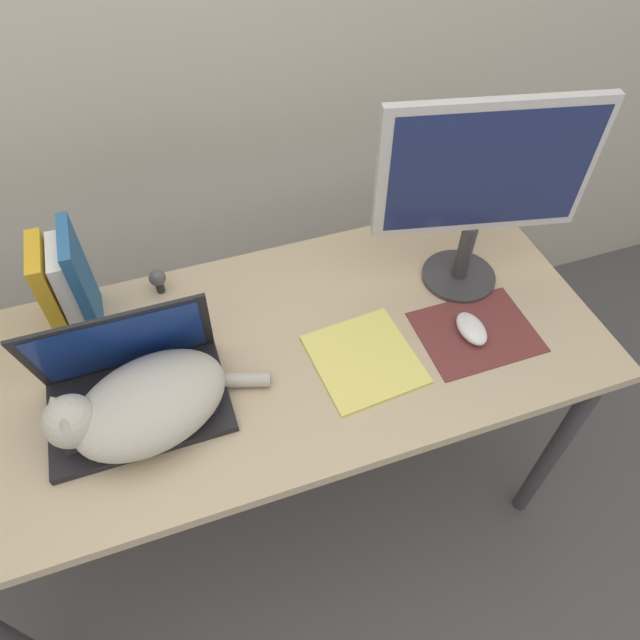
{
  "coord_description": "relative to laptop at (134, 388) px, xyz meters",
  "views": [
    {
      "loc": [
        -0.14,
        -0.44,
        1.75
      ],
      "look_at": [
        0.11,
        0.29,
        0.86
      ],
      "focal_mm": 32.0,
      "sensor_mm": 36.0,
      "label": 1
    }
  ],
  "objects": [
    {
      "name": "cat",
      "position": [
        0.01,
        -0.06,
        0.02
      ],
      "size": [
        0.43,
        0.29,
        0.14
      ],
      "color": "#B2ADA3",
      "rests_on": "desk"
    },
    {
      "name": "laptop",
      "position": [
        0.0,
        0.0,
        0.0
      ],
      "size": [
        0.35,
        0.23,
        0.23
      ],
      "color": "black",
      "rests_on": "desk"
    },
    {
      "name": "computer_mouse",
      "position": [
        0.73,
        -0.06,
        -0.03
      ],
      "size": [
        0.06,
        0.1,
        0.03
      ],
      "color": "silver",
      "rests_on": "mousepad"
    },
    {
      "name": "webcam",
      "position": [
        0.09,
        0.29,
        -0.0
      ],
      "size": [
        0.04,
        0.04,
        0.07
      ],
      "color": "#232328",
      "rests_on": "desk"
    },
    {
      "name": "mousepad",
      "position": [
        0.74,
        -0.06,
        -0.04
      ],
      "size": [
        0.26,
        0.2,
        0.0
      ],
      "color": "brown",
      "rests_on": "desk"
    },
    {
      "name": "notepad",
      "position": [
        0.47,
        -0.06,
        -0.04
      ],
      "size": [
        0.23,
        0.24,
        0.01
      ],
      "color": "#E5DB6B",
      "rests_on": "desk"
    },
    {
      "name": "ground_plane",
      "position": [
        0.28,
        -0.28,
        -0.8
      ],
      "size": [
        12.0,
        12.0,
        0.0
      ],
      "primitive_type": "plane",
      "color": "#4C4C51"
    },
    {
      "name": "book_row",
      "position": [
        -0.09,
        0.25,
        0.07
      ],
      "size": [
        0.1,
        0.15,
        0.25
      ],
      "color": "gold",
      "rests_on": "desk"
    },
    {
      "name": "desk",
      "position": [
        0.28,
        0.04,
        -0.13
      ],
      "size": [
        1.49,
        0.64,
        0.76
      ],
      "color": "tan",
      "rests_on": "ground_plane"
    },
    {
      "name": "external_monitor",
      "position": [
        0.79,
        0.1,
        0.23
      ],
      "size": [
        0.45,
        0.18,
        0.47
      ],
      "color": "#333338",
      "rests_on": "desk"
    }
  ]
}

